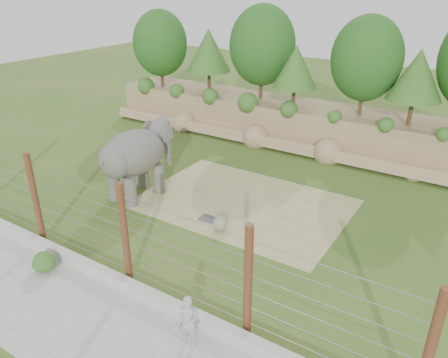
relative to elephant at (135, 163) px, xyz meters
The scene contains 11 objects.
ground 4.96m from the elephant, 10.78° to the right, with size 90.00×90.00×0.00m, color #37601F.
back_embankment 13.06m from the elephant, 66.54° to the left, with size 30.00×5.52×8.77m.
dirt_patch 5.76m from the elephant, 22.97° to the left, with size 10.00×7.00×0.02m, color tan.
drain_grate 4.90m from the elephant, ahead, with size 1.00×0.60×0.03m, color #262628.
elephant is the anchor object (origin of this frame).
stone_ball 5.67m from the elephant, ahead, with size 0.66×0.66×0.66m, color gray.
retaining_wall 7.58m from the elephant, 52.26° to the right, with size 26.00×0.35×0.50m, color #A7A39C.
walkway 9.26m from the elephant, 60.01° to the right, with size 26.00×4.00×0.01m, color #A7A39C.
barrier_fence 7.03m from the elephant, 49.77° to the right, with size 20.26×0.26×4.00m.
walkway_shrub 6.94m from the elephant, 78.58° to the right, with size 0.80×0.80×0.80m, color #2A601B.
zookeeper 10.66m from the elephant, 38.91° to the right, with size 0.64×0.42×1.75m, color #B5BBBF.
Camera 1 is at (10.00, -13.65, 10.26)m, focal length 35.00 mm.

